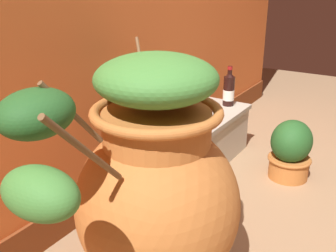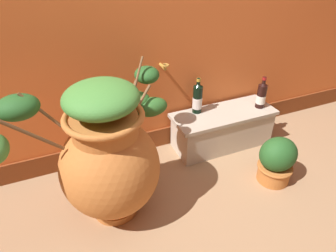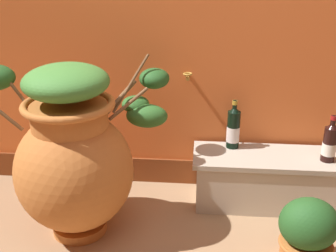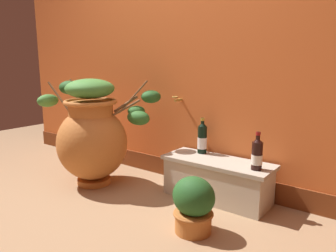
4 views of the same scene
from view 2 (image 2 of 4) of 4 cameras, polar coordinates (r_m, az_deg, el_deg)
The scene contains 6 objects.
ground_plane at distance 2.04m, azimuth 10.41°, elevation -20.79°, with size 7.00×7.00×0.00m, color #9E7A56.
terracotta_urn at distance 1.91m, azimuth -11.03°, elevation -5.36°, with size 1.09×0.75×0.94m.
stone_ledge at distance 2.68m, azimuth 10.02°, elevation -0.25°, with size 0.88×0.34×0.32m.
wine_bottle_left at distance 2.52m, azimuth 5.49°, elevation 5.15°, with size 0.08×0.08×0.30m.
wine_bottle_middle at distance 2.71m, azimuth 16.93°, elevation 5.58°, with size 0.08×0.08×0.28m.
potted_shrub at distance 2.40m, azimuth 19.49°, elevation -5.99°, with size 0.28×0.26×0.37m.
Camera 2 is at (-0.78, -0.94, 1.63)m, focal length 32.93 mm.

